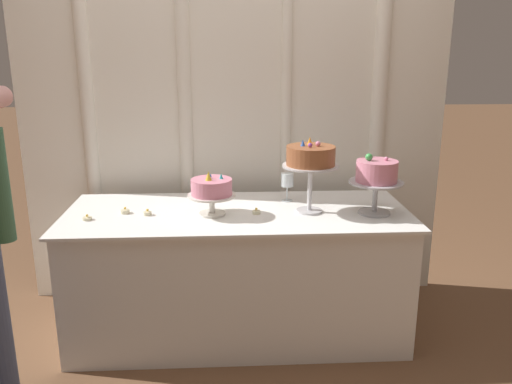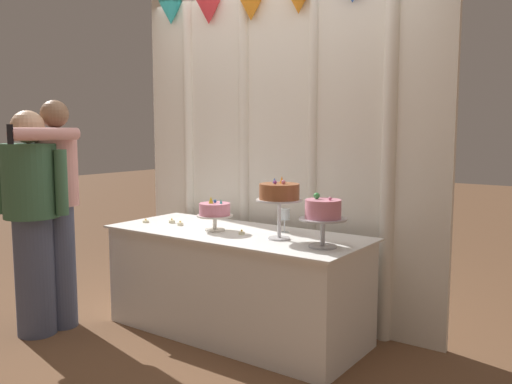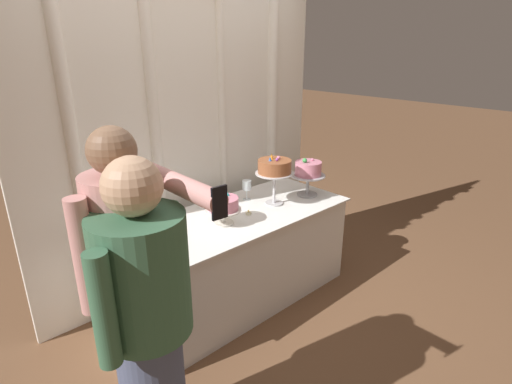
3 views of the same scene
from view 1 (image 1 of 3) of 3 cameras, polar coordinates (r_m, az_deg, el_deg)
name	(u,v)px [view 1 (image 1 of 3)]	position (r m, az deg, el deg)	size (l,w,h in m)	color
ground_plane	(239,340)	(3.09, -1.85, -15.75)	(24.00, 24.00, 0.00)	brown
draped_curtain	(236,61)	(3.26, -2.24, 14.05)	(2.65, 0.21, 2.81)	white
cake_table	(238,273)	(3.00, -1.96, -8.75)	(1.88, 0.77, 0.73)	white
cake_display_leftmost	(212,189)	(2.78, -4.86, 0.29)	(0.26, 0.26, 0.25)	silver
cake_display_center	(311,159)	(2.79, 5.96, 3.62)	(0.30, 0.30, 0.41)	silver
cake_display_rightmost	(376,175)	(2.84, 12.97, 1.81)	(0.29, 0.29, 0.33)	#B2B2B7
wine_glass	(287,181)	(3.03, 3.41, 1.25)	(0.07, 0.07, 0.17)	silver
tealight_far_left	(87,218)	(2.86, -17.88, -2.75)	(0.05, 0.05, 0.03)	beige
tealight_near_left	(125,211)	(2.92, -14.03, -2.05)	(0.05, 0.05, 0.04)	beige
tealight_near_right	(148,213)	(2.86, -11.71, -2.27)	(0.04, 0.04, 0.04)	beige
tealight_far_right	(256,212)	(2.82, 0.03, -2.19)	(0.04, 0.04, 0.04)	beige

